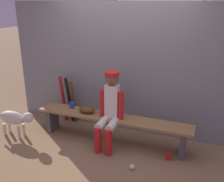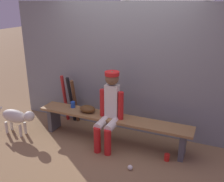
% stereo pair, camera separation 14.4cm
% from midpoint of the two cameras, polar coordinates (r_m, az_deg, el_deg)
% --- Properties ---
extents(ground_plane, '(30.00, 30.00, 0.00)m').
position_cam_midpoint_polar(ground_plane, '(4.50, 0.94, -11.10)').
color(ground_plane, olive).
extents(chainlink_fence, '(4.33, 0.03, 2.27)m').
position_cam_midpoint_polar(chainlink_fence, '(4.52, 3.62, 4.71)').
color(chainlink_fence, gray).
rests_on(chainlink_fence, ground_plane).
extents(dugout_bench, '(2.64, 0.36, 0.47)m').
position_cam_midpoint_polar(dugout_bench, '(4.32, 0.96, -6.89)').
color(dugout_bench, olive).
rests_on(dugout_bench, ground_plane).
extents(player_seated, '(0.41, 0.55, 1.24)m').
position_cam_midpoint_polar(player_seated, '(4.10, 0.42, -3.71)').
color(player_seated, silver).
rests_on(player_seated, ground_plane).
extents(baseball_glove, '(0.28, 0.20, 0.12)m').
position_cam_midpoint_polar(baseball_glove, '(4.43, -4.51, -3.97)').
color(baseball_glove, '#593819').
rests_on(baseball_glove, dugout_bench).
extents(bat_wood_dark, '(0.10, 0.28, 0.91)m').
position_cam_midpoint_polar(bat_wood_dark, '(4.96, -7.38, -2.33)').
color(bat_wood_dark, brown).
rests_on(bat_wood_dark, ground_plane).
extents(bat_aluminum_black, '(0.10, 0.22, 0.93)m').
position_cam_midpoint_polar(bat_aluminum_black, '(5.03, -8.21, -1.92)').
color(bat_aluminum_black, black).
rests_on(bat_aluminum_black, ground_plane).
extents(bat_aluminum_red, '(0.08, 0.19, 0.95)m').
position_cam_midpoint_polar(bat_aluminum_red, '(5.09, -9.57, -1.63)').
color(bat_aluminum_red, '#B22323').
rests_on(bat_aluminum_red, ground_plane).
extents(baseball, '(0.07, 0.07, 0.07)m').
position_cam_midpoint_polar(baseball, '(3.84, 5.15, -16.51)').
color(baseball, white).
rests_on(baseball, ground_plane).
extents(cup_on_ground, '(0.08, 0.08, 0.11)m').
position_cam_midpoint_polar(cup_on_ground, '(4.10, 13.08, -14.11)').
color(cup_on_ground, red).
rests_on(cup_on_ground, ground_plane).
extents(cup_on_bench, '(0.08, 0.08, 0.11)m').
position_cam_midpoint_polar(cup_on_bench, '(4.64, -7.77, -3.00)').
color(cup_on_bench, '#1E47AD').
rests_on(cup_on_bench, dugout_bench).
extents(dog, '(0.84, 0.20, 0.49)m').
position_cam_midpoint_polar(dog, '(4.85, -19.53, -5.42)').
color(dog, beige).
rests_on(dog, ground_plane).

